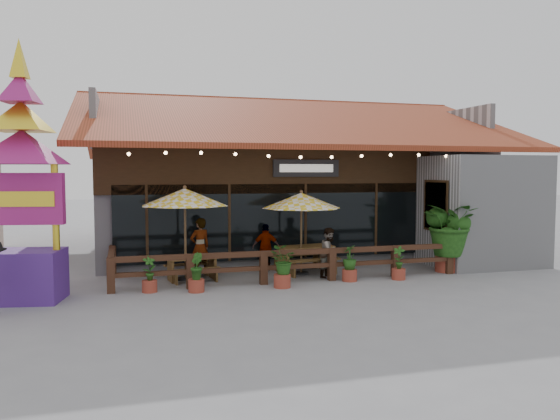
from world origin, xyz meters
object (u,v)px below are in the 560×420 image
object	(u,v)px
umbrella_left	(185,197)
picnic_table_left	(192,264)
tropical_plant	(447,225)
thai_sign_tower	(22,154)
picnic_table_right	(305,255)
umbrella_right	(301,201)

from	to	relation	value
umbrella_left	picnic_table_left	size ratio (longest dim) A/B	2.13
umbrella_left	tropical_plant	bearing A→B (deg)	-6.67
thai_sign_tower	umbrella_left	bearing A→B (deg)	21.67
picnic_table_left	thai_sign_tower	size ratio (longest dim) A/B	0.23
umbrella_left	picnic_table_right	world-z (taller)	umbrella_left
umbrella_right	picnic_table_left	world-z (taller)	umbrella_right
umbrella_right	tropical_plant	world-z (taller)	tropical_plant
tropical_plant	umbrella_left	bearing A→B (deg)	173.33
umbrella_right	picnic_table_right	distance (m)	1.69
umbrella_right	umbrella_left	bearing A→B (deg)	178.73
umbrella_left	tropical_plant	xyz separation A→B (m)	(7.90, -0.92, -0.90)
picnic_table_right	tropical_plant	xyz separation A→B (m)	(4.25, -1.08, 0.91)
thai_sign_tower	tropical_plant	bearing A→B (deg)	3.08
picnic_table_left	tropical_plant	bearing A→B (deg)	-6.21
umbrella_left	tropical_plant	distance (m)	8.00
tropical_plant	thai_sign_tower	bearing A→B (deg)	-176.92
picnic_table_right	thai_sign_tower	bearing A→B (deg)	-167.22
umbrella_right	picnic_table_right	world-z (taller)	umbrella_right
picnic_table_right	thai_sign_tower	size ratio (longest dim) A/B	0.29
picnic_table_left	thai_sign_tower	distance (m)	5.32
tropical_plant	picnic_table_left	bearing A→B (deg)	173.79
thai_sign_tower	umbrella_right	bearing A→B (deg)	11.38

